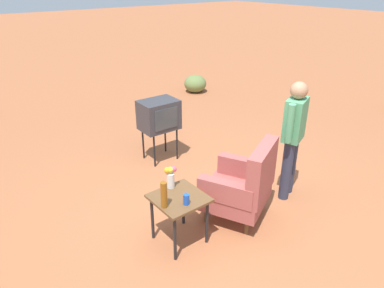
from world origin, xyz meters
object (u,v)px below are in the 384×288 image
Objects in this scene: person_standing at (293,134)px; armchair at (243,185)px; tv_on_stand at (159,115)px; soda_can_blue at (186,199)px; flower_vase at (170,176)px; side_table at (179,204)px; bottle_tall_amber at (164,195)px.

armchair is at bearing -0.58° from person_standing.
tv_on_stand is 2.23m from soda_can_blue.
side_table is at bearing 78.34° from flower_vase.
soda_can_blue is (1.77, 0.00, -0.27)m from person_standing.
bottle_tall_amber is at bearing -4.84° from armchair.
side_table is 4.94× the size of soda_can_blue.
flower_vase is at bearing 60.67° from tv_on_stand.
bottle_tall_amber reaches higher than flower_vase.
armchair is at bearing 175.16° from bottle_tall_amber.
flower_vase reaches higher than side_table.
armchair is 1.03× the size of tv_on_stand.
tv_on_stand is at bearing -115.97° from soda_can_blue.
armchair is 2.01m from tv_on_stand.
side_table is 0.33m from bottle_tall_amber.
bottle_tall_amber is at bearing -26.52° from soda_can_blue.
armchair reaches higher than tv_on_stand.
flower_vase is at bearing -24.06° from armchair.
bottle_tall_amber is (0.23, 0.05, 0.24)m from side_table.
armchair is 0.65× the size of person_standing.
bottle_tall_amber is (1.19, 1.90, -0.03)m from tv_on_stand.
tv_on_stand reaches higher than side_table.
flower_vase is at bearing -101.66° from side_table.
person_standing is at bearing 167.62° from flower_vase.
person_standing is 1.76m from flower_vase.
side_table is 0.58× the size of tv_on_stand.
bottle_tall_amber is 2.46× the size of soda_can_blue.
bottle_tall_amber is at bearing 12.51° from side_table.
side_table is 0.22m from soda_can_blue.
tv_on_stand is 8.44× the size of soda_can_blue.
person_standing reaches higher than flower_vase.
bottle_tall_amber is at bearing 44.91° from flower_vase.
person_standing reaches higher than tv_on_stand.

